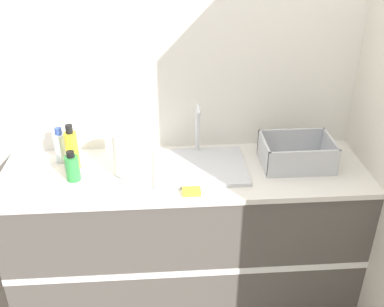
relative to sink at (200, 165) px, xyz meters
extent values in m
cube|color=silver|center=(-0.08, 0.29, 0.36)|extent=(4.37, 0.06, 2.60)
cube|color=beige|center=(0.93, -0.03, 0.36)|extent=(0.06, 2.57, 2.60)
cube|color=#514C47|center=(-0.08, -0.03, -0.49)|extent=(1.97, 0.57, 0.89)
cube|color=white|center=(-0.08, -0.31, -0.49)|extent=(1.97, 0.01, 0.04)
cube|color=silver|center=(-0.08, -0.03, -0.03)|extent=(1.99, 0.59, 0.03)
cube|color=silver|center=(0.00, -0.01, -0.01)|extent=(0.50, 0.40, 0.02)
cylinder|color=silver|center=(0.00, 0.17, 0.14)|extent=(0.02, 0.02, 0.27)
cylinder|color=silver|center=(0.00, 0.11, 0.28)|extent=(0.02, 0.12, 0.02)
cylinder|color=#4C4C51|center=(-0.40, -0.04, -0.01)|extent=(0.09, 0.09, 0.01)
cylinder|color=white|center=(-0.40, -0.04, 0.11)|extent=(0.12, 0.12, 0.23)
cube|color=#B7BABF|center=(0.53, 0.00, -0.01)|extent=(0.38, 0.27, 0.01)
cube|color=#B7BABF|center=(0.53, -0.13, 0.06)|extent=(0.38, 0.01, 0.14)
cube|color=#B7BABF|center=(0.53, 0.13, 0.06)|extent=(0.38, 0.01, 0.14)
cube|color=#B7BABF|center=(0.35, 0.00, 0.06)|extent=(0.01, 0.27, 0.14)
cube|color=#B7BABF|center=(0.71, 0.00, 0.06)|extent=(0.01, 0.27, 0.14)
cylinder|color=#2D8C3D|center=(-0.67, -0.07, 0.05)|extent=(0.07, 0.07, 0.14)
cylinder|color=black|center=(-0.67, -0.07, 0.13)|extent=(0.04, 0.04, 0.03)
cylinder|color=yellow|center=(-0.68, 0.05, 0.09)|extent=(0.07, 0.07, 0.21)
cylinder|color=black|center=(-0.68, 0.05, 0.21)|extent=(0.04, 0.04, 0.05)
cylinder|color=silver|center=(-0.76, 0.13, 0.06)|extent=(0.07, 0.07, 0.17)
cylinder|color=#334C9E|center=(-0.76, 0.13, 0.16)|extent=(0.04, 0.04, 0.04)
cube|color=yellow|center=(-0.06, -0.25, -0.01)|extent=(0.09, 0.06, 0.02)
camera|label=1|loc=(-0.19, -2.09, 1.24)|focal=42.00mm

